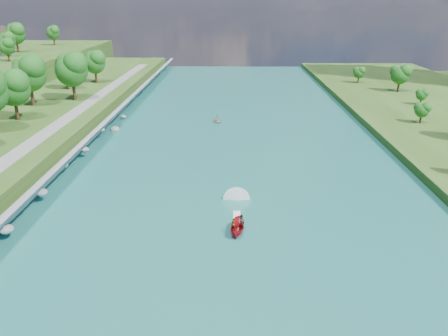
{
  "coord_description": "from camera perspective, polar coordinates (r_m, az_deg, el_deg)",
  "views": [
    {
      "loc": [
        -0.35,
        -39.61,
        24.87
      ],
      "look_at": [
        -1.47,
        18.72,
        2.5
      ],
      "focal_mm": 35.0,
      "sensor_mm": 36.0,
      "label": 1
    }
  ],
  "objects": [
    {
      "name": "trees_ridge",
      "position": [
        160.93,
        -25.62,
        14.98
      ],
      "size": [
        19.79,
        68.25,
        10.98
      ],
      "color": "#144713",
      "rests_on": "ridge_west"
    },
    {
      "name": "riprap_bank",
      "position": [
        68.07,
        -20.96,
        -0.3
      ],
      "size": [
        4.22,
        236.0,
        4.54
      ],
      "color": "slate",
      "rests_on": "ground"
    },
    {
      "name": "river_water",
      "position": [
        64.57,
        1.33,
        -1.63
      ],
      "size": [
        55.0,
        240.0,
        0.1
      ],
      "primitive_type": "cube",
      "color": "#196061",
      "rests_on": "ground"
    },
    {
      "name": "ground",
      "position": [
        46.77,
        1.39,
        -11.15
      ],
      "size": [
        260.0,
        260.0,
        0.0
      ],
      "primitive_type": "plane",
      "color": "#2D5119",
      "rests_on": "ground"
    },
    {
      "name": "riverside_path",
      "position": [
        71.0,
        -25.9,
        1.33
      ],
      "size": [
        3.0,
        200.0,
        0.1
      ],
      "primitive_type": "cube",
      "color": "gray",
      "rests_on": "berm_west"
    },
    {
      "name": "motorboat",
      "position": [
        51.66,
        1.74,
        -6.88
      ],
      "size": [
        3.6,
        18.81,
        2.01
      ],
      "rotation": [
        0.0,
        0.0,
        3.0
      ],
      "color": "#AA0D17",
      "rests_on": "river_water"
    },
    {
      "name": "raft",
      "position": [
        95.87,
        -0.9,
        6.23
      ],
      "size": [
        3.07,
        3.75,
        1.53
      ],
      "rotation": [
        0.0,
        0.0,
        0.25
      ],
      "color": "#9A9BA2",
      "rests_on": "river_water"
    }
  ]
}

